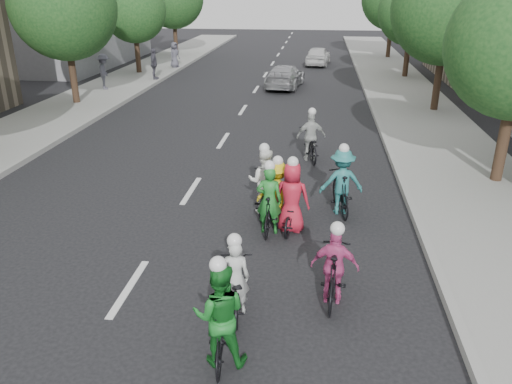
% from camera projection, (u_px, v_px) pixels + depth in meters
% --- Properties ---
extents(ground, '(120.00, 120.00, 0.00)m').
position_uv_depth(ground, '(129.00, 288.00, 9.72)').
color(ground, black).
rests_on(ground, ground).
extents(sidewalk_left, '(4.00, 80.00, 0.15)m').
position_uv_depth(sidewalk_left, '(25.00, 131.00, 19.76)').
color(sidewalk_left, gray).
rests_on(sidewalk_left, ground).
extents(curb_left, '(0.18, 80.00, 0.18)m').
position_uv_depth(curb_left, '(71.00, 133.00, 19.53)').
color(curb_left, '#999993').
rests_on(curb_left, ground).
extents(sidewalk_right, '(4.00, 80.00, 0.15)m').
position_uv_depth(sidewalk_right, '(442.00, 146.00, 17.93)').
color(sidewalk_right, gray).
rests_on(sidewalk_right, ground).
extents(curb_right, '(0.18, 80.00, 0.18)m').
position_uv_depth(curb_right, '(387.00, 144.00, 18.14)').
color(curb_right, '#999993').
rests_on(curb_right, ground).
extents(bldg_sw, '(10.00, 14.00, 8.00)m').
position_uv_depth(bldg_sw, '(48.00, 6.00, 35.64)').
color(bldg_sw, slate).
rests_on(bldg_sw, ground).
extents(tree_l_3, '(4.80, 4.80, 6.93)m').
position_uv_depth(tree_l_3, '(64.00, 7.00, 22.65)').
color(tree_l_3, black).
rests_on(tree_l_3, ground).
extents(tree_l_4, '(4.00, 4.00, 5.97)m').
position_uv_depth(tree_l_4, '(134.00, 10.00, 31.10)').
color(tree_l_4, black).
rests_on(tree_l_4, ground).
extents(tree_r_1, '(4.80, 4.80, 6.93)m').
position_uv_depth(tree_r_1, '(448.00, 8.00, 21.25)').
color(tree_r_1, black).
rests_on(tree_r_1, ground).
extents(tree_r_2, '(4.00, 4.00, 5.97)m').
position_uv_depth(tree_r_2, '(412.00, 11.00, 29.70)').
color(tree_r_2, black).
rests_on(tree_r_2, ground).
extents(cyclist_0, '(0.81, 1.74, 1.58)m').
position_uv_depth(cyclist_0, '(236.00, 285.00, 8.90)').
color(cyclist_0, black).
rests_on(cyclist_0, ground).
extents(cyclist_1, '(0.89, 1.63, 1.86)m').
position_uv_depth(cyclist_1, '(220.00, 321.00, 7.62)').
color(cyclist_1, black).
rests_on(cyclist_1, ground).
extents(cyclist_2, '(1.04, 1.60, 1.71)m').
position_uv_depth(cyclist_2, '(277.00, 197.00, 12.27)').
color(cyclist_2, black).
rests_on(cyclist_2, ground).
extents(cyclist_3, '(0.91, 1.81, 1.64)m').
position_uv_depth(cyclist_3, '(334.00, 271.00, 9.14)').
color(cyclist_3, black).
rests_on(cyclist_3, ground).
extents(cyclist_4, '(0.91, 1.63, 1.87)m').
position_uv_depth(cyclist_4, '(292.00, 204.00, 11.79)').
color(cyclist_4, black).
rests_on(cyclist_4, ground).
extents(cyclist_5, '(0.61, 1.61, 1.80)m').
position_uv_depth(cyclist_5, '(269.00, 207.00, 11.74)').
color(cyclist_5, black).
rests_on(cyclist_5, ground).
extents(cyclist_6, '(0.84, 1.91, 1.86)m').
position_uv_depth(cyclist_6, '(264.00, 188.00, 12.77)').
color(cyclist_6, black).
rests_on(cyclist_6, ground).
extents(cyclist_7, '(1.20, 1.87, 1.86)m').
position_uv_depth(cyclist_7, '(341.00, 186.00, 12.70)').
color(cyclist_7, black).
rests_on(cyclist_7, ground).
extents(cyclist_8, '(1.01, 1.99, 1.78)m').
position_uv_depth(cyclist_8, '(311.00, 142.00, 16.61)').
color(cyclist_8, black).
rests_on(cyclist_8, ground).
extents(follow_car_lead, '(2.27, 4.53, 1.26)m').
position_uv_depth(follow_car_lead, '(285.00, 76.00, 28.30)').
color(follow_car_lead, '#A4A4A8').
rests_on(follow_car_lead, ground).
extents(follow_car_trail, '(1.94, 4.03, 1.33)m').
position_uv_depth(follow_car_trail, '(318.00, 56.00, 36.18)').
color(follow_car_trail, silver).
rests_on(follow_car_trail, ground).
extents(spectator_0, '(1.01, 1.36, 1.88)m').
position_uv_depth(spectator_0, '(104.00, 72.00, 27.02)').
color(spectator_0, '#52515E').
rests_on(spectator_0, sidewalk_left).
extents(spectator_1, '(0.63, 1.12, 1.81)m').
position_uv_depth(spectator_1, '(154.00, 64.00, 29.83)').
color(spectator_1, '#4A4854').
rests_on(spectator_1, sidewalk_left).
extents(spectator_2, '(0.83, 0.97, 1.68)m').
position_uv_depth(spectator_2, '(175.00, 55.00, 34.18)').
color(spectator_2, '#52515E').
rests_on(spectator_2, sidewalk_left).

